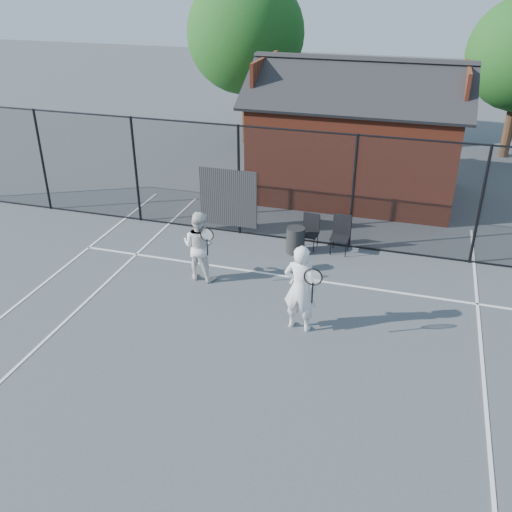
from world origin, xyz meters
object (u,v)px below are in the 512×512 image
(clubhouse, at_px, (356,144))
(player_front, at_px, (300,288))
(chair_left, at_px, (309,233))
(chair_right, at_px, (340,236))
(waste_bin, at_px, (296,240))
(player_back, at_px, (199,246))

(clubhouse, xyz_separation_m, player_front, (0.08, -7.99, -0.68))
(clubhouse, relative_size, chair_left, 7.22)
(player_front, bearing_deg, chair_right, 86.30)
(waste_bin, bearing_deg, player_front, -75.52)
(chair_left, bearing_deg, clubhouse, 87.97)
(player_front, bearing_deg, waste_bin, 104.48)
(chair_left, bearing_deg, player_front, -76.87)
(chair_right, bearing_deg, clubhouse, 95.07)
(player_back, bearing_deg, waste_bin, 46.25)
(player_front, bearing_deg, chair_left, 98.91)
(player_front, xyz_separation_m, chair_right, (0.23, 3.59, -0.45))
(chair_left, distance_m, chair_right, 0.80)
(player_back, height_order, chair_left, player_back)
(clubhouse, distance_m, chair_right, 4.55)
(clubhouse, bearing_deg, player_front, -89.43)
(chair_left, xyz_separation_m, waste_bin, (-0.29, -0.31, -0.11))
(player_back, distance_m, chair_left, 3.09)
(player_back, distance_m, waste_bin, 2.70)
(chair_right, bearing_deg, player_back, -141.67)
(player_front, height_order, chair_right, player_front)
(player_front, bearing_deg, player_back, 152.99)
(chair_left, height_order, waste_bin, chair_left)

